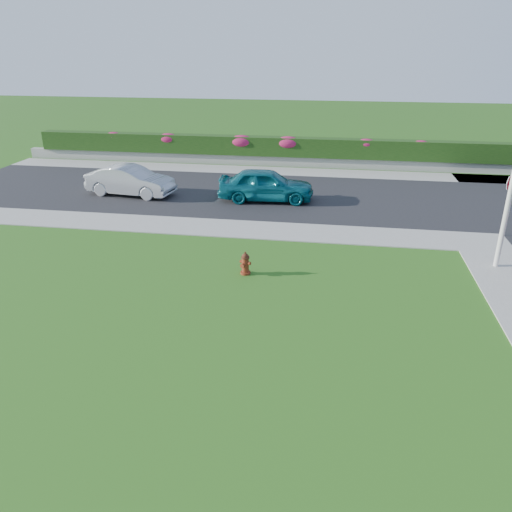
% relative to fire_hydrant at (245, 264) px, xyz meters
% --- Properties ---
extents(ground, '(120.00, 120.00, 0.00)m').
position_rel_fire_hydrant_xyz_m(ground, '(1.14, -4.93, -0.36)').
color(ground, black).
rests_on(ground, ground).
extents(street_far, '(26.00, 8.00, 0.04)m').
position_rel_fire_hydrant_xyz_m(street_far, '(-3.86, 9.07, -0.34)').
color(street_far, black).
rests_on(street_far, ground).
extents(sidewalk_far, '(24.00, 2.00, 0.04)m').
position_rel_fire_hydrant_xyz_m(sidewalk_far, '(-4.86, 4.07, -0.34)').
color(sidewalk_far, gray).
rests_on(sidewalk_far, ground).
extents(curb_corner, '(2.00, 2.00, 0.04)m').
position_rel_fire_hydrant_xyz_m(curb_corner, '(8.14, 4.07, -0.34)').
color(curb_corner, gray).
rests_on(curb_corner, ground).
extents(sidewalk_beyond, '(34.00, 2.00, 0.04)m').
position_rel_fire_hydrant_xyz_m(sidewalk_beyond, '(0.14, 14.07, -0.34)').
color(sidewalk_beyond, gray).
rests_on(sidewalk_beyond, ground).
extents(retaining_wall, '(34.00, 0.40, 0.60)m').
position_rel_fire_hydrant_xyz_m(retaining_wall, '(0.14, 15.57, -0.06)').
color(retaining_wall, gray).
rests_on(retaining_wall, ground).
extents(hedge, '(32.00, 0.90, 1.10)m').
position_rel_fire_hydrant_xyz_m(hedge, '(0.14, 15.67, 0.79)').
color(hedge, black).
rests_on(hedge, retaining_wall).
extents(fire_hydrant, '(0.39, 0.37, 0.75)m').
position_rel_fire_hydrant_xyz_m(fire_hydrant, '(0.00, 0.00, 0.00)').
color(fire_hydrant, '#55120D').
rests_on(fire_hydrant, ground).
extents(sedan_teal, '(4.49, 2.07, 1.49)m').
position_rel_fire_hydrant_xyz_m(sedan_teal, '(-0.50, 8.11, 0.43)').
color(sedan_teal, '#0D5C69').
rests_on(sedan_teal, street_far).
extents(sedan_silver, '(4.39, 2.04, 1.39)m').
position_rel_fire_hydrant_xyz_m(sedan_silver, '(-7.06, 7.99, 0.38)').
color(sedan_silver, '#A3A6AA').
rests_on(sedan_silver, street_far).
extents(stop_sign, '(0.47, 0.50, 2.44)m').
position_rel_fire_hydrant_xyz_m(stop_sign, '(9.02, 4.90, 1.45)').
color(stop_sign, slate).
rests_on(stop_sign, ground).
extents(flower_clump_a, '(1.10, 0.71, 0.55)m').
position_rel_fire_hydrant_xyz_m(flower_clump_a, '(-11.18, 15.57, 1.13)').
color(flower_clump_a, '#B51F60').
rests_on(flower_clump_a, hedge).
extents(flower_clump_b, '(1.31, 0.84, 0.65)m').
position_rel_fire_hydrant_xyz_m(flower_clump_b, '(-7.62, 15.57, 1.09)').
color(flower_clump_b, '#B51F60').
rests_on(flower_clump_b, hedge).
extents(flower_clump_c, '(1.50, 0.96, 0.75)m').
position_rel_fire_hydrant_xyz_m(flower_clump_c, '(-3.04, 15.57, 1.05)').
color(flower_clump_c, '#B51F60').
rests_on(flower_clump_c, hedge).
extents(flower_clump_d, '(1.49, 0.96, 0.75)m').
position_rel_fire_hydrant_xyz_m(flower_clump_d, '(-0.24, 15.57, 1.05)').
color(flower_clump_d, '#B51F60').
rests_on(flower_clump_d, hedge).
extents(flower_clump_e, '(1.16, 0.75, 0.58)m').
position_rel_fire_hydrant_xyz_m(flower_clump_e, '(4.31, 15.57, 1.11)').
color(flower_clump_e, '#B51F60').
rests_on(flower_clump_e, hedge).
extents(flower_clump_f, '(1.03, 0.66, 0.52)m').
position_rel_fire_hydrant_xyz_m(flower_clump_f, '(7.36, 15.57, 1.14)').
color(flower_clump_f, '#B51F60').
rests_on(flower_clump_f, hedge).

